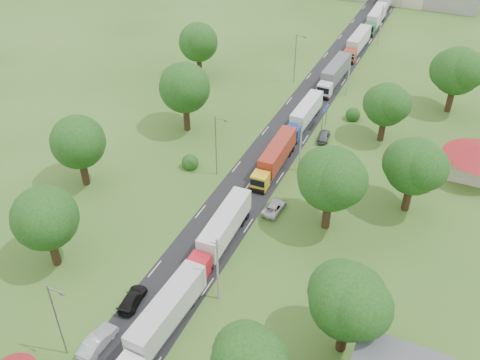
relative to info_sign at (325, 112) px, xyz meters
The scene contains 32 objects.
ground 35.51m from the info_sign, 98.45° to the right, with size 260.00×260.00×0.00m, color #30531B.
road 16.16m from the info_sign, 109.12° to the right, with size 8.00×200.00×0.04m, color black.
info_sign is the anchor object (origin of this frame).
pole_1 42.03m from the info_sign, 89.59° to the right, with size 1.60×0.24×9.00m.
pole_2 14.10m from the info_sign, 88.77° to the right, with size 1.60×0.24×9.00m.
pole_3 14.10m from the info_sign, 88.77° to the left, with size 1.60×0.24×9.00m.
pole_4 42.03m from the info_sign, 89.59° to the left, with size 1.60×0.24×9.00m.
lamp_0 56.06m from the info_sign, 100.86° to the right, with size 2.03×0.22×10.00m.
lamp_1 22.75m from the info_sign, 117.81° to the right, with size 2.03×0.22×10.00m.
lamp_2 18.51m from the info_sign, 125.11° to the left, with size 2.03×0.22×10.00m.
tree_3 45.52m from the info_sign, 70.96° to the right, with size 8.80×8.80×11.07m.
tree_4 26.47m from the info_sign, 72.59° to the right, with size 9.60×9.60×12.05m.
tree_5 24.15m from the info_sign, 45.10° to the right, with size 8.80×8.80×11.07m.
tree_6 10.43m from the info_sign, ahead, with size 8.00×8.00×10.10m.
tree_7 24.63m from the info_sign, 38.92° to the left, with size 9.60×9.60×12.05m.
tree_10 49.37m from the info_sign, 114.26° to the right, with size 8.80×8.80×11.07m.
tree_11 40.61m from the info_sign, 132.36° to the right, with size 8.80×8.80×11.07m.
tree_12 23.88m from the info_sign, 155.14° to the right, with size 9.60×9.60×12.05m.
tree_13 31.21m from the info_sign, 160.83° to the left, with size 8.80×8.80×11.07m.
house_cream 25.31m from the info_sign, 11.40° to the right, with size 10.08×10.08×5.80m.
truck_0 48.81m from the info_sign, 93.38° to the right, with size 3.08×14.96×4.14m.
truck_1 33.71m from the info_sign, 95.67° to the right, with size 2.82×14.60×4.04m.
truck_2 15.24m from the info_sign, 102.45° to the right, with size 2.64×13.98×3.87m.
truck_3 3.60m from the info_sign, behind, with size 2.52×13.56×3.76m.
truck_4 17.86m from the info_sign, 100.56° to the left, with size 2.90×14.92×4.13m.
truck_5 35.66m from the info_sign, 94.98° to the left, with size 2.75×14.65×4.06m.
truck_6 53.18m from the info_sign, 93.13° to the left, with size 2.67×14.98×4.15m.
truck_7 68.43m from the info_sign, 92.94° to the left, with size 2.55×14.49×4.02m.
car_lane_mid 53.67m from the info_sign, 98.79° to the right, with size 1.74×4.99×1.64m, color #A4A6AC.
car_lane_rear 47.38m from the info_sign, 99.98° to the right, with size 1.92×4.72×1.37m, color black.
car_verge_near 24.85m from the info_sign, 89.05° to the right, with size 2.19×4.76×1.32m, color silver.
car_verge_far 4.58m from the info_sign, 73.01° to the right, with size 1.74×4.34×1.48m, color #4C4D53.
Camera 1 is at (24.64, -43.95, 46.48)m, focal length 40.00 mm.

